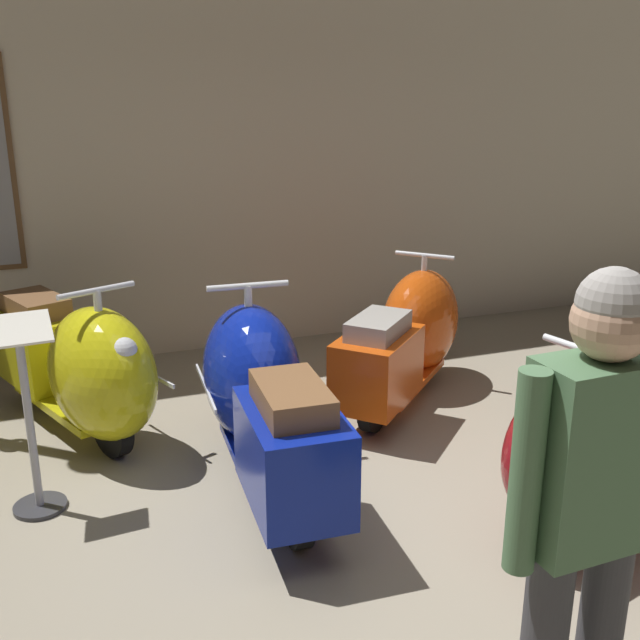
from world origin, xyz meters
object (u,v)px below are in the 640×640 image
scooter_0 (82,367)px  scooter_1 (262,397)px  visitor_0 (589,502)px  scooter_3 (612,442)px  info_stanchion (31,433)px  scooter_2 (409,336)px

scooter_0 → scooter_1: (0.93, -0.88, 0.01)m
visitor_0 → scooter_3: bearing=-47.3°
scooter_0 → info_stanchion: bearing=-42.9°
scooter_0 → scooter_2: (2.25, -0.10, -0.03)m
scooter_2 → scooter_3: (0.19, -1.88, 0.01)m
scooter_1 → info_stanchion: scooter_1 is taller
info_stanchion → visitor_0: bearing=-54.2°
scooter_3 → scooter_0: bearing=-52.7°
visitor_0 → scooter_2: bearing=-19.1°
scooter_0 → scooter_1: scooter_1 is taller
info_stanchion → scooter_2: bearing=15.4°
scooter_1 → visitor_0: visitor_0 is taller
info_stanchion → scooter_0: bearing=69.4°
visitor_0 → info_stanchion: bearing=33.8°
scooter_3 → visitor_0: visitor_0 is taller
scooter_2 → visitor_0: bearing=-151.1°
scooter_1 → visitor_0: (0.40, -2.19, 0.50)m
visitor_0 → scooter_1: bearing=8.4°
scooter_3 → info_stanchion: size_ratio=1.64×
scooter_2 → visitor_0: 3.15m
scooter_2 → scooter_0: bearing=133.4°
scooter_2 → info_stanchion: (-2.55, -0.70, -0.01)m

